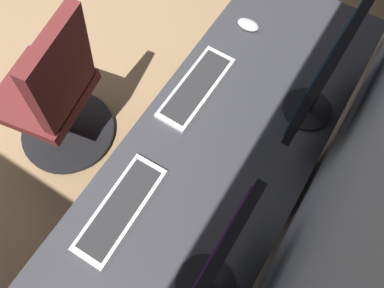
{
  "coord_description": "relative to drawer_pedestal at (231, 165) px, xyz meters",
  "views": [
    {
      "loc": [
        0.78,
        2.17,
        2.05
      ],
      "look_at": [
        0.35,
        1.9,
        0.95
      ],
      "focal_mm": 34.4,
      "sensor_mm": 36.0,
      "label": 1
    }
  ],
  "objects": [
    {
      "name": "monitor_primary",
      "position": [
        0.57,
        0.18,
        0.61
      ],
      "size": [
        0.55,
        0.2,
        0.39
      ],
      "color": "black",
      "rests_on": "desk"
    },
    {
      "name": "office_chair",
      "position": [
        0.2,
        -0.92,
        0.11
      ],
      "size": [
        0.56,
        0.58,
        0.97
      ],
      "color": "maroon",
      "rests_on": "ground"
    },
    {
      "name": "keyboard_main",
      "position": [
        -0.08,
        -0.25,
        0.39
      ],
      "size": [
        0.42,
        0.15,
        0.02
      ],
      "color": "silver",
      "rests_on": "desk"
    },
    {
      "name": "drawer_pedestal",
      "position": [
        0.0,
        0.0,
        0.0
      ],
      "size": [
        0.4,
        0.51,
        0.69
      ],
      "color": "#38383D",
      "rests_on": "ground"
    },
    {
      "name": "monitor_secondary",
      "position": [
        -0.23,
        0.19,
        0.63
      ],
      "size": [
        0.51,
        0.2,
        0.44
      ],
      "color": "black",
      "rests_on": "desk"
    },
    {
      "name": "desk",
      "position": [
        0.24,
        -0.03,
        0.32
      ],
      "size": [
        2.21,
        0.7,
        0.73
      ],
      "color": "#38383D",
      "rests_on": "ground"
    },
    {
      "name": "keyboard_spare",
      "position": [
        0.52,
        -0.21,
        0.39
      ],
      "size": [
        0.42,
        0.15,
        0.02
      ],
      "color": "silver",
      "rests_on": "desk"
    },
    {
      "name": "mouse_spare",
      "position": [
        -0.49,
        -0.23,
        0.4
      ],
      "size": [
        0.06,
        0.1,
        0.03
      ],
      "primitive_type": "ellipsoid",
      "color": "silver",
      "rests_on": "desk"
    }
  ]
}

